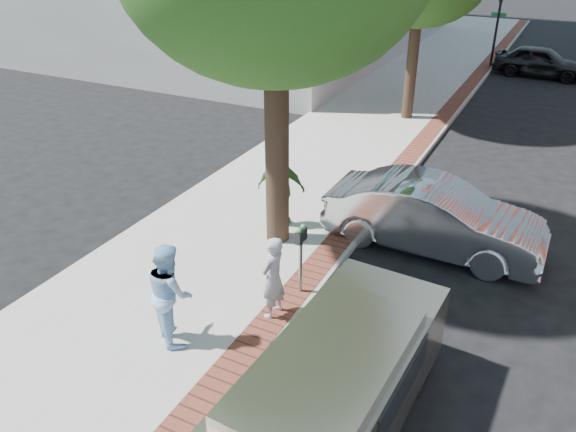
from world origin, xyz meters
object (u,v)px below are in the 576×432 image
Objects in this scene: person_green at (281,188)px; bg_car at (541,62)px; parking_meter at (301,246)px; person_officer at (170,292)px; sedan_silver at (434,217)px; person_gray at (273,278)px; van at (341,380)px.

bg_car is at bearing -115.20° from person_green.
parking_meter is 2.62m from person_officer.
person_green is 0.40× the size of sedan_silver.
person_gray reaches higher than van.
bg_car is (4.07, 18.82, -0.40)m from person_green.
bg_car is at bearing -1.12° from sedan_silver.
person_officer reaches higher than bg_car.
person_gray is at bearing 178.22° from bg_car.
bg_car is 23.78m from van.
person_green reaches higher than person_gray.
person_officer is at bearing 149.66° from sedan_silver.
person_green is 0.46× the size of bg_car.
person_officer is 4.52m from person_green.
bg_car is (2.45, 21.12, -0.49)m from parking_meter.
person_gray is 0.34× the size of sedan_silver.
person_green is at bearing -149.65° from person_gray.
sedan_silver is at bearing 94.33° from van.
person_gray reaches higher than parking_meter.
person_green is at bearing -50.50° from person_officer.
sedan_silver is 5.76m from van.
person_gray is at bearing -96.92° from person_officer.
parking_meter is at bearing 178.29° from bg_car.
person_gray is 0.85× the size of person_green.
van reaches higher than sedan_silver.
person_gray is 0.35× the size of van.
van reaches higher than bg_car.
parking_meter is 21.27m from bg_car.
person_gray is at bearing 142.55° from van.
sedan_silver is at bearing 59.61° from parking_meter.
person_officer is (-1.27, -1.33, 0.11)m from person_gray.
person_officer is 23.65m from bg_car.
bg_car is (2.58, 22.00, -0.26)m from person_gray.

